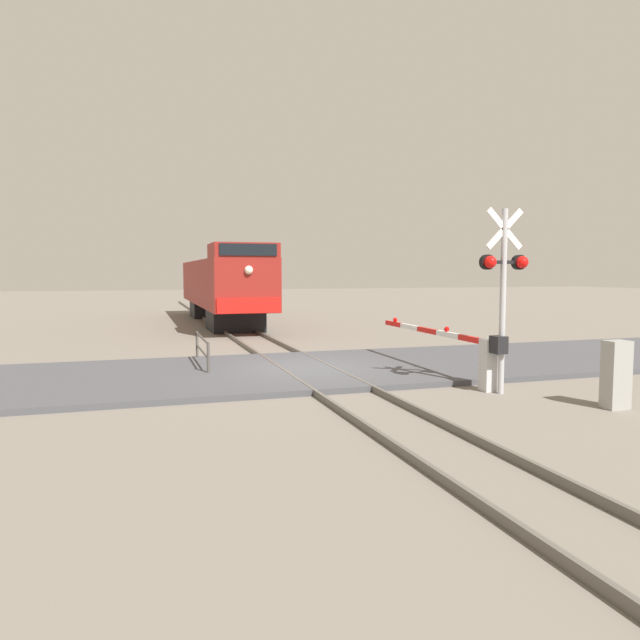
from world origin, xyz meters
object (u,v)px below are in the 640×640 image
crossing_gate (469,350)px  guard_railing (202,347)px  crossing_signal (504,278)px  utility_cabinet (616,375)px  locomotive (222,285)px

crossing_gate → guard_railing: 7.50m
crossing_signal → crossing_gate: size_ratio=0.66×
utility_cabinet → guard_railing: size_ratio=0.46×
crossing_gate → utility_cabinet: 3.50m
crossing_signal → crossing_gate: bearing=94.2°
locomotive → crossing_gate: (3.36, -19.57, -1.22)m
locomotive → utility_cabinet: size_ratio=11.79×
crossing_signal → utility_cabinet: size_ratio=3.02×
locomotive → utility_cabinet: (4.81, -22.76, -1.37)m
crossing_gate → utility_cabinet: utility_cabinet is taller
utility_cabinet → locomotive: bearing=101.9°
crossing_gate → utility_cabinet: size_ratio=4.57×
crossing_gate → locomotive: bearing=99.7°
crossing_signal → crossing_gate: (-0.09, 1.22, -1.81)m
crossing_signal → guard_railing: size_ratio=1.40×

